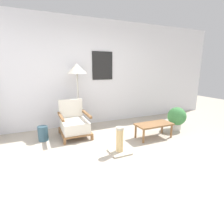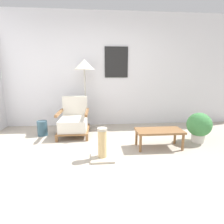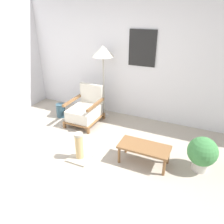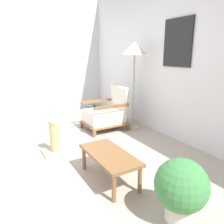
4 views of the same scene
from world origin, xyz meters
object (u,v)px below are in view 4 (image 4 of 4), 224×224
object	(u,v)px
armchair	(106,114)
coffee_table	(109,157)
floor_lamp	(134,52)
vase	(92,113)
scratching_post	(55,141)
potted_plant	(181,187)

from	to	relation	value
armchair	coffee_table	size ratio (longest dim) A/B	0.98
floor_lamp	vase	distance (m)	1.61
floor_lamp	scratching_post	xyz separation A→B (m)	(0.34, -1.60, -1.24)
floor_lamp	scratching_post	distance (m)	2.05
armchair	floor_lamp	bearing A→B (deg)	64.04
armchair	vase	distance (m)	0.68
floor_lamp	scratching_post	bearing A→B (deg)	-77.93
coffee_table	scratching_post	size ratio (longest dim) A/B	1.65
armchair	potted_plant	size ratio (longest dim) A/B	1.40
armchair	scratching_post	world-z (taller)	armchair
coffee_table	vase	distance (m)	2.37
coffee_table	vase	world-z (taller)	coffee_table
armchair	potted_plant	distance (m)	2.48
floor_lamp	potted_plant	distance (m)	2.67
potted_plant	vase	bearing A→B (deg)	168.74
floor_lamp	coffee_table	size ratio (longest dim) A/B	1.98
armchair	scratching_post	xyz separation A→B (m)	(0.57, -1.15, -0.11)
vase	armchair	bearing A→B (deg)	-0.61
potted_plant	scratching_post	world-z (taller)	potted_plant
vase	scratching_post	size ratio (longest dim) A/B	0.64
floor_lamp	potted_plant	xyz separation A→B (m)	(2.18, -1.06, -1.10)
armchair	vase	size ratio (longest dim) A/B	2.52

